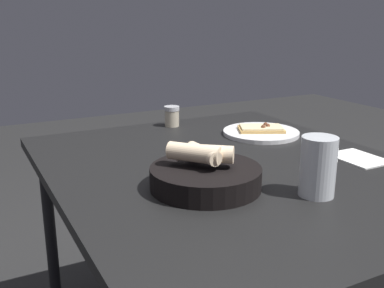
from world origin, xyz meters
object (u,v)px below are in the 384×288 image
Objects in this scene: dining_table at (231,184)px; beer_glass at (318,170)px; pizza_plate at (261,132)px; bread_basket at (205,175)px; pepper_shaker at (172,117)px.

dining_table is 0.31m from beer_glass.
beer_glass is at bearing -22.80° from pizza_plate.
bread_basket is (0.35, -0.42, 0.02)m from pizza_plate.
beer_glass reaches higher than dining_table.
dining_table is 15.27× the size of pepper_shaker.
bread_basket is 3.56× the size of pepper_shaker.
pepper_shaker is at bearing -139.09° from pizza_plate.
pepper_shaker is at bearing 162.01° from bread_basket.
beer_glass is at bearing 12.26° from dining_table.
beer_glass is at bearing 52.66° from bread_basket.
pepper_shaker is (-0.26, -0.22, 0.02)m from pizza_plate.
bread_basket is (0.12, -0.15, 0.09)m from dining_table.
bread_basket reaches higher than pizza_plate.
beer_glass is at bearing 0.71° from pepper_shaker.
beer_glass reaches higher than pizza_plate.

